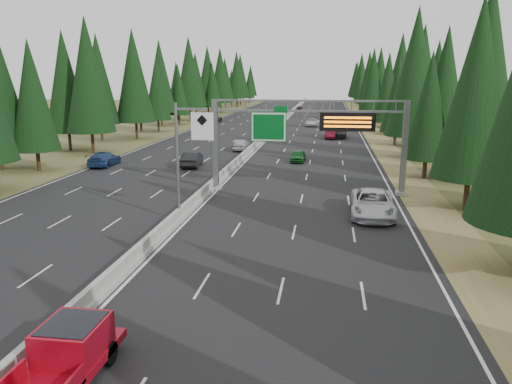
% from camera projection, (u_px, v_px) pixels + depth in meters
% --- Properties ---
extents(road, '(32.00, 260.00, 0.08)m').
position_uv_depth(road, '(271.00, 133.00, 87.40)').
color(road, black).
rests_on(road, ground).
extents(shoulder_right, '(3.60, 260.00, 0.06)m').
position_uv_depth(shoulder_right, '(374.00, 135.00, 84.93)').
color(shoulder_right, olive).
rests_on(shoulder_right, ground).
extents(shoulder_left, '(3.60, 260.00, 0.06)m').
position_uv_depth(shoulder_left, '(173.00, 132.00, 89.86)').
color(shoulder_left, brown).
rests_on(shoulder_left, ground).
extents(median_barrier, '(0.70, 260.00, 0.85)m').
position_uv_depth(median_barrier, '(271.00, 131.00, 87.31)').
color(median_barrier, gray).
rests_on(median_barrier, road).
extents(sign_gantry, '(16.75, 0.98, 7.80)m').
position_uv_depth(sign_gantry, '(315.00, 132.00, 41.48)').
color(sign_gantry, slate).
rests_on(sign_gantry, road).
extents(hov_sign_pole, '(2.80, 0.50, 8.00)m').
position_uv_depth(hov_sign_pole, '(185.00, 154.00, 33.19)').
color(hov_sign_pole, slate).
rests_on(hov_sign_pole, road).
extents(tree_row_right, '(11.86, 243.12, 18.87)m').
position_uv_depth(tree_row_right, '(423.00, 79.00, 65.71)').
color(tree_row_right, black).
rests_on(tree_row_right, ground).
extents(tree_row_left, '(11.89, 245.71, 18.48)m').
position_uv_depth(tree_row_left, '(127.00, 79.00, 79.09)').
color(tree_row_left, black).
rests_on(tree_row_left, ground).
extents(silver_minivan, '(3.27, 6.66, 1.82)m').
position_uv_depth(silver_minivan, '(373.00, 203.00, 35.27)').
color(silver_minivan, silver).
rests_on(silver_minivan, road).
extents(red_pickup, '(2.02, 5.67, 1.85)m').
position_uv_depth(red_pickup, '(67.00, 353.00, 15.99)').
color(red_pickup, black).
rests_on(red_pickup, road).
extents(car_ahead_green, '(1.72, 3.97, 1.33)m').
position_uv_depth(car_ahead_green, '(298.00, 156.00, 57.89)').
color(car_ahead_green, '#13561C').
rests_on(car_ahead_green, road).
extents(car_ahead_dkred, '(2.16, 5.02, 1.61)m').
position_uv_depth(car_ahead_dkred, '(331.00, 133.00, 79.56)').
color(car_ahead_dkred, maroon).
rests_on(car_ahead_dkred, road).
extents(car_ahead_dkgrey, '(2.46, 5.68, 1.63)m').
position_uv_depth(car_ahead_dkgrey, '(339.00, 133.00, 80.72)').
color(car_ahead_dkgrey, black).
rests_on(car_ahead_dkgrey, road).
extents(car_ahead_white, '(2.61, 5.33, 1.46)m').
position_uv_depth(car_ahead_white, '(312.00, 122.00, 99.78)').
color(car_ahead_white, white).
rests_on(car_ahead_white, road).
extents(car_ahead_far, '(1.81, 3.89, 1.29)m').
position_uv_depth(car_ahead_far, '(299.00, 108.00, 145.55)').
color(car_ahead_far, black).
rests_on(car_ahead_far, road).
extents(car_onc_near, '(2.18, 5.12, 1.64)m').
position_uv_depth(car_onc_near, '(192.00, 159.00, 54.66)').
color(car_onc_near, black).
rests_on(car_onc_near, road).
extents(car_onc_blue, '(2.40, 5.50, 1.58)m').
position_uv_depth(car_onc_blue, '(104.00, 159.00, 55.14)').
color(car_onc_blue, navy).
rests_on(car_onc_blue, road).
extents(car_onc_white, '(1.91, 4.62, 1.57)m').
position_uv_depth(car_onc_white, '(241.00, 144.00, 66.85)').
color(car_onc_white, '#B8B8B8').
rests_on(car_onc_white, road).
extents(car_onc_far, '(2.68, 5.43, 1.48)m').
position_uv_depth(car_onc_far, '(215.00, 118.00, 108.72)').
color(car_onc_far, black).
rests_on(car_onc_far, road).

